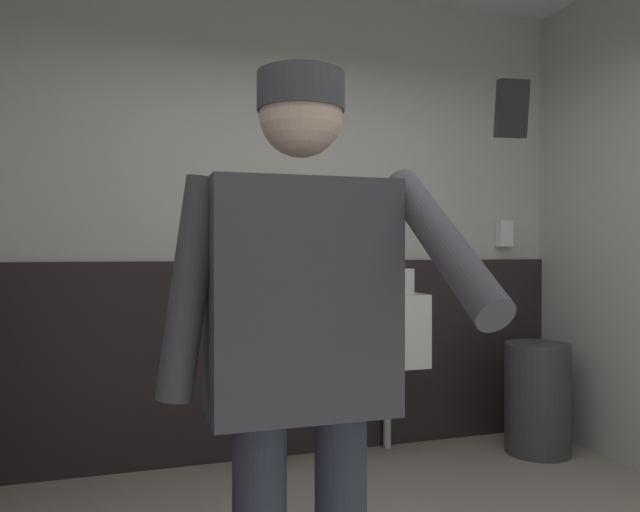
% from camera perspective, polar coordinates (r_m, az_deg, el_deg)
% --- Properties ---
extents(wall_back, '(4.35, 0.12, 2.90)m').
position_cam_1_polar(wall_back, '(3.79, -3.67, 3.26)').
color(wall_back, '#B2B2AD').
rests_on(wall_back, ground_plane).
extents(wainscot_band_back, '(3.75, 0.03, 1.21)m').
position_cam_1_polar(wainscot_band_back, '(3.77, -3.38, -9.63)').
color(wainscot_band_back, black).
rests_on(wainscot_band_back, ground_plane).
extents(urinal_left, '(0.40, 0.34, 1.24)m').
position_cam_1_polar(urinal_left, '(3.59, -4.12, -7.35)').
color(urinal_left, white).
rests_on(urinal_left, ground_plane).
extents(urinal_middle, '(0.40, 0.34, 1.24)m').
position_cam_1_polar(urinal_middle, '(3.83, 6.94, -6.85)').
color(urinal_middle, white).
rests_on(urinal_middle, ground_plane).
extents(privacy_divider_panel, '(0.04, 0.40, 0.90)m').
position_cam_1_polar(privacy_divider_panel, '(3.61, 1.96, -4.54)').
color(privacy_divider_panel, '#4C4C51').
extents(person, '(0.70, 0.60, 1.73)m').
position_cam_1_polar(person, '(1.58, -1.74, -8.39)').
color(person, '#2D3342').
rests_on(person, ground_plane).
extents(cell_phone, '(0.06, 0.04, 0.11)m').
position_cam_1_polar(cell_phone, '(1.25, 17.72, 13.14)').
color(cell_phone, black).
extents(trash_bin, '(0.40, 0.40, 0.69)m').
position_cam_1_polar(trash_bin, '(4.10, 19.91, -12.53)').
color(trash_bin, '#38383D').
rests_on(trash_bin, ground_plane).
extents(soap_dispenser, '(0.10, 0.07, 0.18)m').
position_cam_1_polar(soap_dispenser, '(4.35, 17.07, 2.05)').
color(soap_dispenser, silver).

